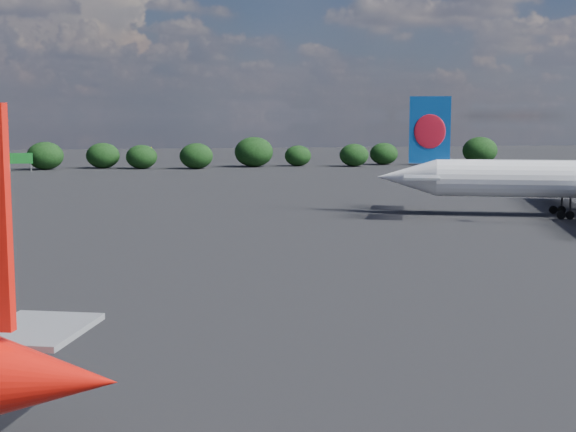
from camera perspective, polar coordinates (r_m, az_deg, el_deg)
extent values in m
plane|color=black|center=(93.11, -15.81, -1.54)|extent=(500.00, 500.00, 0.00)
cone|color=red|center=(30.34, -18.40, -10.86)|extent=(8.14, 6.54, 4.42)
cube|color=#95989C|center=(35.18, -17.49, -7.74)|extent=(5.53, 6.33, 0.26)
cone|color=white|center=(113.04, 8.42, 2.75)|extent=(9.48, 7.68, 5.12)
cube|color=#0D4391|center=(112.75, 10.05, 6.04)|extent=(5.46, 2.46, 9.22)
ellipsoid|color=red|center=(112.45, 10.05, 5.95)|extent=(4.10, 1.70, 4.71)
ellipsoid|color=red|center=(113.06, 10.05, 5.95)|extent=(4.10, 1.70, 4.71)
cube|color=#95989C|center=(107.39, 9.49, 2.72)|extent=(6.48, 7.38, 0.31)
cube|color=#95989C|center=(118.63, 9.44, 3.13)|extent=(6.48, 7.38, 0.31)
cylinder|color=black|center=(112.20, 19.43, 0.55)|extent=(0.37, 0.37, 2.56)
cylinder|color=black|center=(112.31, 19.41, 0.05)|extent=(1.22, 0.83, 1.13)
cylinder|color=black|center=(112.11, 18.84, 0.07)|extent=(1.22, 0.83, 1.13)
cylinder|color=black|center=(118.22, 18.89, 0.88)|extent=(0.37, 0.37, 2.56)
cylinder|color=black|center=(118.32, 18.87, 0.42)|extent=(1.22, 0.83, 1.13)
cylinder|color=black|center=(118.13, 18.33, 0.43)|extent=(1.22, 0.83, 1.13)
cube|color=#146820|center=(209.60, -18.52, 3.91)|extent=(6.00, 0.30, 2.60)
cylinder|color=#94979C|center=(210.03, -19.17, 3.29)|extent=(0.20, 0.20, 2.00)
cylinder|color=#94979C|center=(209.44, -17.81, 3.34)|extent=(0.20, 0.20, 2.00)
cube|color=gold|center=(214.12, -10.32, 4.44)|extent=(5.00, 0.30, 3.00)
cylinder|color=#94979C|center=(214.27, -10.30, 3.71)|extent=(0.30, 0.30, 2.50)
ellipsoid|color=black|center=(213.58, -16.88, 4.12)|extent=(9.22, 7.80, 7.09)
ellipsoid|color=black|center=(215.28, -13.03, 4.21)|extent=(8.66, 7.33, 6.66)
ellipsoid|color=black|center=(211.34, -10.37, 4.16)|extent=(8.05, 6.81, 6.19)
ellipsoid|color=black|center=(208.97, -6.54, 4.26)|extent=(8.66, 7.33, 6.66)
ellipsoid|color=black|center=(215.95, -2.45, 4.58)|extent=(10.45, 8.85, 8.04)
ellipsoid|color=black|center=(219.14, 0.71, 4.31)|extent=(7.34, 6.21, 5.65)
ellipsoid|color=black|center=(218.22, 4.72, 4.34)|extent=(8.02, 6.78, 6.17)
ellipsoid|color=black|center=(227.44, 6.83, 4.42)|extent=(7.99, 6.76, 6.14)
ellipsoid|color=black|center=(227.51, 10.37, 4.34)|extent=(7.83, 6.62, 6.02)
ellipsoid|color=black|center=(234.95, 13.49, 4.55)|extent=(10.05, 8.50, 7.73)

